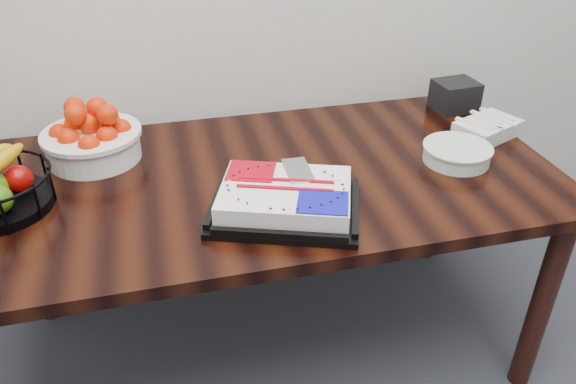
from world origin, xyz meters
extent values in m
cube|color=black|center=(0.00, 2.00, 0.73)|extent=(1.80, 0.90, 0.04)
cylinder|color=black|center=(-0.82, 2.37, 0.35)|extent=(0.07, 0.07, 0.71)
cylinder|color=black|center=(0.82, 1.63, 0.35)|extent=(0.07, 0.07, 0.71)
cylinder|color=black|center=(0.82, 2.37, 0.35)|extent=(0.07, 0.07, 0.71)
cube|color=black|center=(0.01, 1.79, 0.76)|extent=(0.49, 0.43, 0.02)
cube|color=white|center=(0.01, 1.79, 0.80)|extent=(0.42, 0.37, 0.06)
cube|color=#A30314|center=(-0.09, 1.86, 0.83)|extent=(0.16, 0.15, 0.00)
cube|color=#0E0E9C|center=(0.12, 1.72, 0.83)|extent=(0.16, 0.15, 0.00)
cube|color=silver|center=(0.04, 1.87, 0.83)|extent=(0.07, 0.14, 0.00)
cylinder|color=white|center=(-0.51, 2.23, 0.80)|extent=(0.29, 0.29, 0.09)
cylinder|color=white|center=(-0.51, 2.23, 0.84)|extent=(0.31, 0.31, 0.01)
cylinder|color=white|center=(0.61, 1.93, 0.77)|extent=(0.21, 0.21, 0.05)
cylinder|color=white|center=(0.61, 1.93, 0.80)|extent=(0.22, 0.22, 0.01)
cube|color=silver|center=(0.80, 2.07, 0.78)|extent=(0.25, 0.21, 0.05)
cube|color=black|center=(0.80, 2.31, 0.80)|extent=(0.16, 0.14, 0.11)
camera|label=1|loc=(-0.29, 0.53, 1.62)|focal=35.00mm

